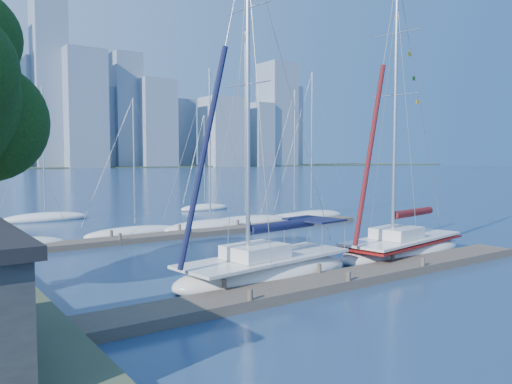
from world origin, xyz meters
TOP-DOWN VIEW (x-y plane):
  - ground at (0.00, 0.00)m, footprint 700.00×700.00m
  - near_dock at (0.00, 0.00)m, footprint 26.00×2.00m
  - far_dock at (2.00, 16.00)m, footprint 30.00×1.80m
  - sailboat_navy at (-1.85, 2.43)m, footprint 9.64×4.31m
  - sailboat_maroon at (7.69, 2.45)m, footprint 9.73×4.56m
  - bg_boat_1 at (-1.66, 18.59)m, footprint 7.60×3.17m
  - bg_boat_2 at (4.17, 17.89)m, footprint 7.98×2.38m
  - bg_boat_3 at (7.66, 18.18)m, footprint 9.32×5.79m
  - bg_boat_4 at (13.12, 18.54)m, footprint 7.69×2.42m
  - bg_boat_5 at (15.23, 18.67)m, footprint 7.73×4.06m
  - bg_boat_6 at (-4.98, 31.34)m, footprint 7.48×2.56m
  - bg_boat_7 at (11.22, 31.37)m, footprint 5.86×2.69m

SIDE VIEW (x-z plane):
  - ground at x=0.00m, z-range 0.00..0.00m
  - far_dock at x=2.00m, z-range 0.00..0.36m
  - near_dock at x=0.00m, z-range 0.00..0.40m
  - bg_boat_1 at x=-1.66m, z-range -4.84..5.27m
  - bg_boat_7 at x=11.22m, z-range -5.01..5.47m
  - bg_boat_4 at x=13.12m, z-range -5.68..6.16m
  - bg_boat_6 at x=-4.98m, z-range -5.85..6.36m
  - bg_boat_2 at x=4.17m, z-range -6.10..6.64m
  - bg_boat_5 at x=15.23m, z-range -6.56..7.12m
  - bg_boat_3 at x=7.66m, z-range -7.73..8.33m
  - sailboat_navy at x=-1.85m, z-range -6.61..8.94m
  - sailboat_maroon at x=7.69m, z-range -6.79..9.18m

